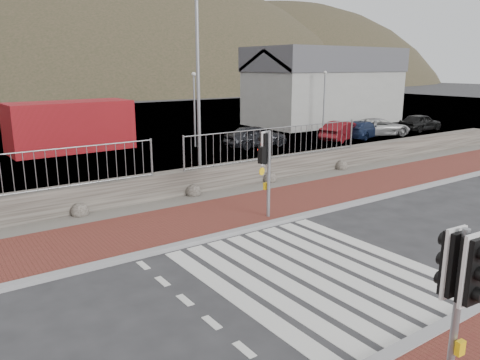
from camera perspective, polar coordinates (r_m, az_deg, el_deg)
ground at (r=10.74m, az=9.10°, el=-10.97°), size 220.00×220.00×0.00m
sidewalk_far at (r=14.06m, az=-3.73°, el=-4.60°), size 40.00×3.00×0.08m
kerb_near at (r=9.07m, az=22.91°, el=-16.53°), size 40.00×0.25×0.12m
kerb_far at (r=12.87m, az=-0.23°, el=-6.29°), size 40.00×0.25×0.12m
zebra_crossing at (r=10.74m, az=9.10°, el=-10.94°), size 4.62×5.60×0.01m
gravel_strip at (r=15.73m, az=-7.53°, el=-2.72°), size 40.00×1.50×0.06m
stone_wall at (r=16.31m, az=-8.88°, el=-0.64°), size 40.00×0.60×0.90m
railing at (r=15.90m, az=-8.82°, el=4.04°), size 18.07×0.07×1.22m
quay at (r=35.79m, az=-23.71°, el=5.46°), size 120.00×40.00×0.50m
harbor_building at (r=38.01m, az=10.28°, el=11.26°), size 12.20×6.20×5.80m
hills_backdrop at (r=99.68m, az=-25.73°, el=-3.65°), size 254.00×90.00×100.00m
traffic_signal_near at (r=6.61m, az=25.25°, el=-11.18°), size 0.38×0.25×2.53m
traffic_signal_far at (r=13.57m, az=3.46°, el=2.93°), size 0.65×0.34×2.65m
streetlight at (r=17.42m, az=-4.79°, el=12.51°), size 1.54×0.21×7.27m
shipping_container at (r=26.72m, az=-19.97°, el=6.18°), size 6.41×2.93×2.62m
car_a at (r=26.34m, az=1.93°, el=5.38°), size 3.74×1.78×1.23m
car_b at (r=29.37m, az=12.45°, el=5.88°), size 3.78×2.06×1.18m
car_c at (r=30.65m, az=14.69°, el=6.00°), size 4.09×2.63×1.10m
car_d at (r=31.99m, az=16.60°, el=6.22°), size 4.49×3.01×1.14m
car_e at (r=35.17m, az=21.11°, el=6.56°), size 3.58×1.51×1.21m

